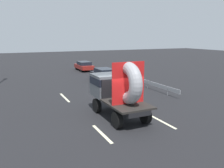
% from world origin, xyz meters
% --- Properties ---
extents(ground_plane, '(120.00, 120.00, 0.00)m').
position_xyz_m(ground_plane, '(0.00, 0.00, 0.00)').
color(ground_plane, black).
extents(flatbed_truck, '(2.02, 4.50, 3.33)m').
position_xyz_m(flatbed_truck, '(-0.05, 0.59, 1.65)').
color(flatbed_truck, black).
rests_on(flatbed_truck, ground_plane).
extents(distant_sedan, '(1.73, 4.04, 1.32)m').
position_xyz_m(distant_sedan, '(3.59, 10.90, 0.71)').
color(distant_sedan, black).
rests_on(distant_sedan, ground_plane).
extents(guardrail, '(0.10, 11.54, 0.71)m').
position_xyz_m(guardrail, '(5.76, 7.50, 0.53)').
color(guardrail, gray).
rests_on(guardrail, ground_plane).
extents(lane_dash_left_near, '(0.16, 2.33, 0.01)m').
position_xyz_m(lane_dash_left_near, '(-1.86, -1.47, 0.00)').
color(lane_dash_left_near, beige).
rests_on(lane_dash_left_near, ground_plane).
extents(lane_dash_left_far, '(0.16, 2.75, 0.01)m').
position_xyz_m(lane_dash_left_far, '(-1.86, 5.94, 0.00)').
color(lane_dash_left_far, beige).
rests_on(lane_dash_left_far, ground_plane).
extents(lane_dash_right_near, '(0.16, 2.24, 0.01)m').
position_xyz_m(lane_dash_right_near, '(1.77, -1.44, 0.00)').
color(lane_dash_right_near, beige).
rests_on(lane_dash_right_near, ground_plane).
extents(lane_dash_right_far, '(0.16, 2.70, 0.01)m').
position_xyz_m(lane_dash_right_far, '(1.77, 6.12, 0.00)').
color(lane_dash_right_far, beige).
rests_on(lane_dash_right_far, ground_plane).
extents(oncoming_car, '(1.64, 3.82, 1.25)m').
position_xyz_m(oncoming_car, '(4.01, 18.88, 0.67)').
color(oncoming_car, black).
rests_on(oncoming_car, ground_plane).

